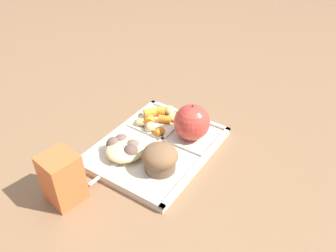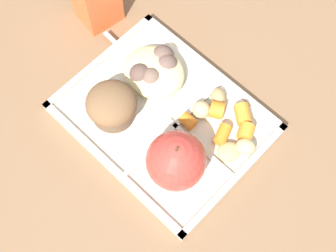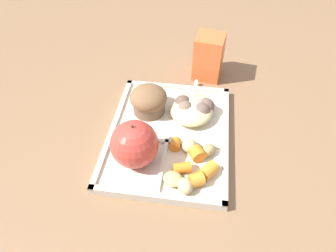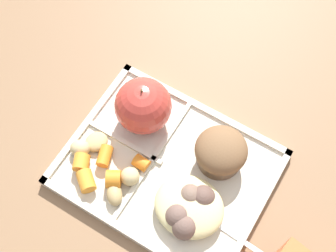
% 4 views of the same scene
% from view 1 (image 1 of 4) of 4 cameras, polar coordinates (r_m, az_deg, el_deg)
% --- Properties ---
extents(ground, '(6.00, 6.00, 0.00)m').
position_cam_1_polar(ground, '(0.82, -1.89, -4.00)').
color(ground, '#846042').
extents(lunch_tray, '(0.31, 0.24, 0.02)m').
position_cam_1_polar(lunch_tray, '(0.81, -1.88, -3.60)').
color(lunch_tray, beige).
rests_on(lunch_tray, ground).
extents(green_apple, '(0.09, 0.09, 0.09)m').
position_cam_1_polar(green_apple, '(0.81, 4.06, 0.65)').
color(green_apple, '#C63D33').
rests_on(green_apple, lunch_tray).
extents(bran_muffin, '(0.08, 0.08, 0.06)m').
position_cam_1_polar(bran_muffin, '(0.73, -1.38, -5.48)').
color(bran_muffin, brown).
rests_on(bran_muffin, lunch_tray).
extents(carrot_slice_edge, '(0.02, 0.02, 0.02)m').
position_cam_1_polar(carrot_slice_edge, '(0.83, -1.54, -1.03)').
color(carrot_slice_edge, orange).
rests_on(carrot_slice_edge, lunch_tray).
extents(carrot_slice_diagonal, '(0.03, 0.03, 0.03)m').
position_cam_1_polar(carrot_slice_diagonal, '(0.87, -3.18, 0.83)').
color(carrot_slice_diagonal, orange).
rests_on(carrot_slice_diagonal, lunch_tray).
extents(carrot_slice_large, '(0.03, 0.04, 0.02)m').
position_cam_1_polar(carrot_slice_large, '(0.88, -0.58, 1.17)').
color(carrot_slice_large, orange).
rests_on(carrot_slice_large, lunch_tray).
extents(carrot_slice_small, '(0.03, 0.03, 0.02)m').
position_cam_1_polar(carrot_slice_small, '(0.91, -1.22, 2.57)').
color(carrot_slice_small, orange).
rests_on(carrot_slice_small, lunch_tray).
extents(carrot_slice_tilted, '(0.04, 0.04, 0.02)m').
position_cam_1_polar(carrot_slice_tilted, '(0.90, -3.10, 2.25)').
color(carrot_slice_tilted, orange).
rests_on(carrot_slice_tilted, lunch_tray).
extents(potato_chunk_corner, '(0.04, 0.04, 0.03)m').
position_cam_1_polar(potato_chunk_corner, '(0.85, -3.01, -0.17)').
color(potato_chunk_corner, tan).
rests_on(potato_chunk_corner, lunch_tray).
extents(potato_chunk_golden, '(0.04, 0.04, 0.02)m').
position_cam_1_polar(potato_chunk_golden, '(0.87, -4.69, 0.61)').
color(potato_chunk_golden, tan).
rests_on(potato_chunk_golden, lunch_tray).
extents(potato_chunk_browned, '(0.04, 0.04, 0.02)m').
position_cam_1_polar(potato_chunk_browned, '(0.91, 0.30, 2.66)').
color(potato_chunk_browned, tan).
rests_on(potato_chunk_browned, lunch_tray).
extents(potato_chunk_small, '(0.05, 0.05, 0.02)m').
position_cam_1_polar(potato_chunk_small, '(0.89, 1.05, 1.58)').
color(potato_chunk_small, tan).
rests_on(potato_chunk_small, lunch_tray).
extents(egg_noodle_pile, '(0.10, 0.09, 0.03)m').
position_cam_1_polar(egg_noodle_pile, '(0.78, -7.01, -3.68)').
color(egg_noodle_pile, beige).
rests_on(egg_noodle_pile, lunch_tray).
extents(meatball_back, '(0.04, 0.04, 0.04)m').
position_cam_1_polar(meatball_back, '(0.79, -9.11, -3.15)').
color(meatball_back, brown).
rests_on(meatball_back, lunch_tray).
extents(meatball_side, '(0.04, 0.04, 0.04)m').
position_cam_1_polar(meatball_side, '(0.80, -7.91, -2.72)').
color(meatball_side, brown).
rests_on(meatball_side, lunch_tray).
extents(meatball_center, '(0.04, 0.04, 0.04)m').
position_cam_1_polar(meatball_center, '(0.76, -6.34, -4.50)').
color(meatball_center, brown).
rests_on(meatball_center, lunch_tray).
extents(meatball_front, '(0.04, 0.04, 0.04)m').
position_cam_1_polar(meatball_front, '(0.78, -5.99, -3.65)').
color(meatball_front, '#755B4C').
rests_on(meatball_front, lunch_tray).
extents(plastic_fork, '(0.15, 0.02, 0.00)m').
position_cam_1_polar(plastic_fork, '(0.77, -8.24, -5.95)').
color(plastic_fork, white).
rests_on(plastic_fork, lunch_tray).
extents(milk_carton, '(0.08, 0.08, 0.11)m').
position_cam_1_polar(milk_carton, '(0.70, -17.47, -8.45)').
color(milk_carton, orange).
rests_on(milk_carton, ground).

